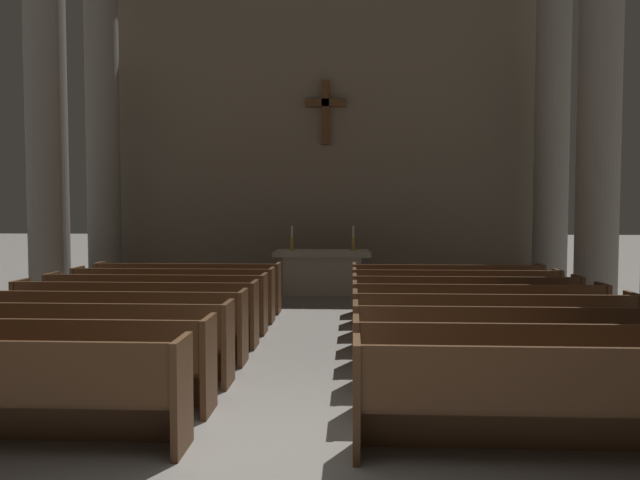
# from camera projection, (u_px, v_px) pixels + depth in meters

# --- Properties ---
(ground_plane) EXTENTS (80.00, 80.00, 0.00)m
(ground_plane) POSITION_uv_depth(u_px,v_px,m) (269.00, 452.00, 5.18)
(ground_plane) COLOR gray
(pew_left_row_2) EXTENTS (3.50, 0.50, 0.95)m
(pew_left_row_2) POSITION_uv_depth(u_px,v_px,m) (35.00, 363.00, 6.20)
(pew_left_row_2) COLOR brown
(pew_left_row_2) RESTS_ON ground
(pew_left_row_3) EXTENTS (3.50, 0.50, 0.95)m
(pew_left_row_3) POSITION_uv_depth(u_px,v_px,m) (78.00, 342.00, 7.16)
(pew_left_row_3) COLOR brown
(pew_left_row_3) RESTS_ON ground
(pew_left_row_4) EXTENTS (3.50, 0.50, 0.95)m
(pew_left_row_4) POSITION_uv_depth(u_px,v_px,m) (110.00, 326.00, 8.12)
(pew_left_row_4) COLOR brown
(pew_left_row_4) RESTS_ON ground
(pew_left_row_5) EXTENTS (3.50, 0.50, 0.95)m
(pew_left_row_5) POSITION_uv_depth(u_px,v_px,m) (136.00, 313.00, 9.08)
(pew_left_row_5) COLOR brown
(pew_left_row_5) RESTS_ON ground
(pew_left_row_6) EXTENTS (3.50, 0.50, 0.95)m
(pew_left_row_6) POSITION_uv_depth(u_px,v_px,m) (157.00, 303.00, 10.04)
(pew_left_row_6) COLOR brown
(pew_left_row_6) RESTS_ON ground
(pew_left_row_7) EXTENTS (3.50, 0.50, 0.95)m
(pew_left_row_7) POSITION_uv_depth(u_px,v_px,m) (174.00, 295.00, 11.00)
(pew_left_row_7) COLOR brown
(pew_left_row_7) RESTS_ON ground
(pew_left_row_8) EXTENTS (3.50, 0.50, 0.95)m
(pew_left_row_8) POSITION_uv_depth(u_px,v_px,m) (188.00, 287.00, 11.96)
(pew_left_row_8) COLOR brown
(pew_left_row_8) RESTS_ON ground
(pew_right_row_1) EXTENTS (3.50, 0.50, 0.95)m
(pew_right_row_1) POSITION_uv_depth(u_px,v_px,m) (574.00, 401.00, 4.99)
(pew_right_row_1) COLOR brown
(pew_right_row_1) RESTS_ON ground
(pew_right_row_2) EXTENTS (3.50, 0.50, 0.95)m
(pew_right_row_2) POSITION_uv_depth(u_px,v_px,m) (538.00, 370.00, 5.95)
(pew_right_row_2) COLOR brown
(pew_right_row_2) RESTS_ON ground
(pew_right_row_3) EXTENTS (3.50, 0.50, 0.95)m
(pew_right_row_3) POSITION_uv_depth(u_px,v_px,m) (512.00, 347.00, 6.91)
(pew_right_row_3) COLOR brown
(pew_right_row_3) RESTS_ON ground
(pew_right_row_4) EXTENTS (3.50, 0.50, 0.95)m
(pew_right_row_4) POSITION_uv_depth(u_px,v_px,m) (493.00, 330.00, 7.87)
(pew_right_row_4) COLOR brown
(pew_right_row_4) RESTS_ON ground
(pew_right_row_5) EXTENTS (3.50, 0.50, 0.95)m
(pew_right_row_5) POSITION_uv_depth(u_px,v_px,m) (477.00, 316.00, 8.83)
(pew_right_row_5) COLOR brown
(pew_right_row_5) RESTS_ON ground
(pew_right_row_6) EXTENTS (3.50, 0.50, 0.95)m
(pew_right_row_6) POSITION_uv_depth(u_px,v_px,m) (465.00, 305.00, 9.79)
(pew_right_row_6) COLOR brown
(pew_right_row_6) RESTS_ON ground
(pew_right_row_7) EXTENTS (3.50, 0.50, 0.95)m
(pew_right_row_7) POSITION_uv_depth(u_px,v_px,m) (455.00, 297.00, 10.75)
(pew_right_row_7) COLOR brown
(pew_right_row_7) RESTS_ON ground
(pew_right_row_8) EXTENTS (3.50, 0.50, 0.95)m
(pew_right_row_8) POSITION_uv_depth(u_px,v_px,m) (447.00, 289.00, 11.71)
(pew_right_row_8) COLOR brown
(pew_right_row_8) RESTS_ON ground
(column_left_third) EXTENTS (1.15, 1.15, 7.35)m
(column_left_third) POSITION_uv_depth(u_px,v_px,m) (47.00, 125.00, 12.13)
(column_left_third) COLOR gray
(column_left_third) RESTS_ON ground
(column_right_third) EXTENTS (1.15, 1.15, 7.35)m
(column_right_third) POSITION_uv_depth(u_px,v_px,m) (599.00, 121.00, 11.59)
(column_right_third) COLOR gray
(column_right_third) RESTS_ON ground
(column_left_fourth) EXTENTS (1.15, 1.15, 7.35)m
(column_left_fourth) POSITION_uv_depth(u_px,v_px,m) (103.00, 140.00, 14.88)
(column_left_fourth) COLOR gray
(column_left_fourth) RESTS_ON ground
(column_right_fourth) EXTENTS (1.15, 1.15, 7.35)m
(column_right_fourth) POSITION_uv_depth(u_px,v_px,m) (552.00, 137.00, 14.34)
(column_right_fourth) COLOR gray
(column_right_fourth) RESTS_ON ground
(altar) EXTENTS (2.20, 0.90, 1.01)m
(altar) POSITION_uv_depth(u_px,v_px,m) (323.00, 271.00, 14.43)
(altar) COLOR #A8A399
(altar) RESTS_ON ground
(candlestick_left) EXTENTS (0.16, 0.16, 0.56)m
(candlestick_left) POSITION_uv_depth(u_px,v_px,m) (292.00, 243.00, 14.43)
(candlestick_left) COLOR #B79338
(candlestick_left) RESTS_ON altar
(candlestick_right) EXTENTS (0.16, 0.16, 0.56)m
(candlestick_right) POSITION_uv_depth(u_px,v_px,m) (353.00, 243.00, 14.36)
(candlestick_right) COLOR #B79338
(candlestick_right) RESTS_ON altar
(apse_with_cross) EXTENTS (11.65, 0.44, 7.91)m
(apse_with_cross) POSITION_uv_depth(u_px,v_px,m) (326.00, 130.00, 15.96)
(apse_with_cross) COLOR gray
(apse_with_cross) RESTS_ON ground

